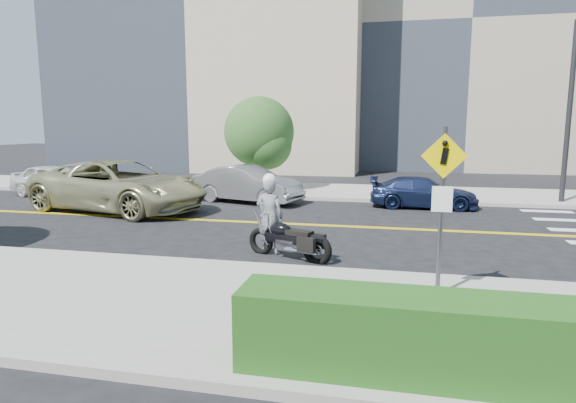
# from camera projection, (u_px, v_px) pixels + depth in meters

# --- Properties ---
(ground_plane) EXTENTS (120.00, 120.00, 0.00)m
(ground_plane) POSITION_uv_depth(u_px,v_px,m) (286.00, 224.00, 15.67)
(ground_plane) COLOR black
(ground_plane) RESTS_ON ground
(sidewalk_near) EXTENTS (60.00, 5.00, 0.15)m
(sidewalk_near) POSITION_uv_depth(u_px,v_px,m) (193.00, 304.00, 8.42)
(sidewalk_near) COLOR #9E9B91
(sidewalk_near) RESTS_ON ground_plane
(sidewalk_far) EXTENTS (60.00, 5.00, 0.15)m
(sidewalk_far) POSITION_uv_depth(u_px,v_px,m) (320.00, 191.00, 22.89)
(sidewalk_far) COLOR #9E9B91
(sidewalk_far) RESTS_ON ground_plane
(building_left) EXTENTS (22.00, 14.00, 25.00)m
(building_left) POSITION_uv_depth(u_px,v_px,m) (222.00, 3.00, 37.05)
(building_left) COLOR tan
(building_left) RESTS_ON ground_plane
(building_mid) EXTENTS (18.00, 14.00, 20.00)m
(building_mid) POSITION_uv_depth(u_px,v_px,m) (459.00, 37.00, 37.50)
(building_mid) COLOR #A39984
(building_mid) RESTS_ON ground_plane
(pedestrian_sign) EXTENTS (0.78, 0.08, 3.00)m
(pedestrian_sign) POSITION_uv_depth(u_px,v_px,m) (442.00, 196.00, 8.38)
(pedestrian_sign) COLOR #4C4C51
(pedestrian_sign) RESTS_ON sidewalk_near
(motorcyclist) EXTENTS (0.72, 0.50, 2.02)m
(motorcyclist) POSITION_uv_depth(u_px,v_px,m) (270.00, 214.00, 11.85)
(motorcyclist) COLOR silver
(motorcyclist) RESTS_ON ground
(motorcycle) EXTENTS (2.33, 1.42, 1.36)m
(motorcycle) POSITION_uv_depth(u_px,v_px,m) (289.00, 231.00, 11.50)
(motorcycle) COLOR black
(motorcycle) RESTS_ON ground
(suv) EXTENTS (7.36, 4.56, 1.90)m
(suv) POSITION_uv_depth(u_px,v_px,m) (119.00, 186.00, 17.94)
(suv) COLOR tan
(suv) RESTS_ON ground
(parked_car_white) EXTENTS (4.54, 2.56, 1.46)m
(parked_car_white) POSITION_uv_depth(u_px,v_px,m) (55.00, 180.00, 21.57)
(parked_car_white) COLOR white
(parked_car_white) RESTS_ON ground
(parked_car_silver) EXTENTS (4.88, 2.84, 1.52)m
(parked_car_silver) POSITION_uv_depth(u_px,v_px,m) (248.00, 184.00, 19.93)
(parked_car_silver) COLOR gray
(parked_car_silver) RESTS_ON ground
(parked_car_blue) EXTENTS (4.10, 1.69, 1.19)m
(parked_car_blue) POSITION_uv_depth(u_px,v_px,m) (423.00, 193.00, 18.67)
(parked_car_blue) COLOR #18244A
(parked_car_blue) RESTS_ON ground
(tree_far_a) EXTENTS (3.31, 3.31, 4.52)m
(tree_far_a) POSITION_uv_depth(u_px,v_px,m) (259.00, 132.00, 22.68)
(tree_far_a) COLOR #382619
(tree_far_a) RESTS_ON ground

